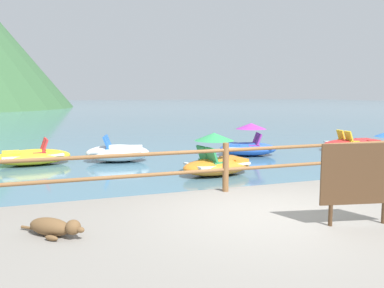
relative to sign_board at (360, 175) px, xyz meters
The scene contains 10 objects.
ground_plane 40.96m from the sign_board, 91.36° to the left, with size 200.00×200.00×0.00m, color #477084.
promenade_dock 1.85m from the sign_board, 127.40° to the right, with size 28.00×8.00×0.40m, color gray.
dock_railing 2.67m from the sign_board, 111.37° to the left, with size 23.92×0.12×0.95m.
sign_board is the anchor object (origin of this frame).
dog_resting 4.30m from the sign_board, 166.83° to the left, with size 0.83×0.79×0.26m.
pedal_boat_0 9.26m from the sign_board, 72.31° to the left, with size 2.37×1.78×1.21m.
pedal_boat_2 5.92m from the sign_board, 87.17° to the left, with size 2.32×1.57×1.20m.
pedal_boat_4 10.52m from the sign_board, 116.62° to the left, with size 2.46×1.51×0.84m.
pedal_boat_5 11.47m from the sign_board, 49.11° to the left, with size 2.68×1.51×0.82m.
pedal_boat_6 9.35m from the sign_board, 102.27° to the left, with size 2.39×1.78×0.89m.
Camera 1 is at (-3.19, -5.47, 2.29)m, focal length 37.83 mm.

